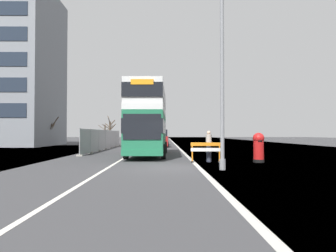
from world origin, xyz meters
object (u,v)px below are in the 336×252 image
Objects in this scene: car_receding_mid at (162,138)px; lamppost_foreground at (222,73)px; roadworks_barrier at (206,150)px; double_decker_bus at (148,120)px; car_oncoming_near at (161,139)px; pedestrian_at_kerb at (209,146)px; red_pillar_postbox at (259,146)px.

lamppost_foreground is at bearing -84.57° from car_receding_mid.
roadworks_barrier is (-0.29, 3.73, -3.79)m from lamppost_foreground.
car_receding_mid is (0.82, 23.16, -1.66)m from double_decker_bus.
car_oncoming_near reaches higher than roadworks_barrier.
double_decker_bus reaches higher than pedestrian_at_kerb.
car_receding_mid is (-2.82, 28.99, 0.33)m from roadworks_barrier.
pedestrian_at_kerb is at bearing 90.81° from lamppost_foreground.
car_oncoming_near reaches higher than pedestrian_at_kerb.
car_oncoming_near is at bearing 97.46° from roadworks_barrier.
red_pillar_postbox is 3.12m from roadworks_barrier.
pedestrian_at_kerb reaches higher than roadworks_barrier.
roadworks_barrier is 0.39× the size of car_oncoming_near.
lamppost_foreground is 5.47m from pedestrian_at_kerb.
car_receding_mid is (-3.11, 32.72, -3.46)m from lamppost_foreground.
double_decker_bus is at bearing -92.02° from car_receding_mid.
red_pillar_postbox is (6.75, -5.75, -1.78)m from double_decker_bus.
car_oncoming_near is 21.41m from pedestrian_at_kerb.
pedestrian_at_kerb reaches higher than red_pillar_postbox.
lamppost_foreground is (3.92, -9.56, 1.80)m from double_decker_bus.
car_oncoming_near is at bearing -90.01° from car_receding_mid.
car_receding_mid is at bearing 95.56° from roadworks_barrier.
pedestrian_at_kerb is (3.05, -21.19, -0.07)m from car_oncoming_near.
car_oncoming_near reaches higher than red_pillar_postbox.
red_pillar_postbox is 0.41× the size of car_receding_mid.
double_decker_bus is at bearing 121.98° from roadworks_barrier.
lamppost_foreground is at bearing -89.19° from pedestrian_at_kerb.
double_decker_bus is at bearing -92.96° from car_oncoming_near.
car_receding_mid reaches higher than red_pillar_postbox.
lamppost_foreground is 2.13× the size of car_oncoming_near.
car_oncoming_near is at bearing 98.20° from pedestrian_at_kerb.
double_decker_bus is 23.23m from car_receding_mid.
lamppost_foreground reaches higher than car_receding_mid.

